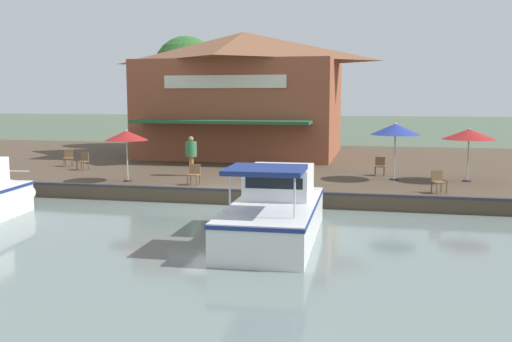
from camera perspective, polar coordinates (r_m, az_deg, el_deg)
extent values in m
plane|color=#4C5B47|center=(22.11, -3.62, -3.58)|extent=(220.00, 220.00, 0.00)
cube|color=#4C3D2D|center=(32.66, 1.64, 0.53)|extent=(22.00, 56.00, 0.60)
cube|color=#2D2D33|center=(22.09, -3.56, -1.88)|extent=(0.20, 50.40, 0.10)
cube|color=brown|center=(35.81, -1.23, 6.21)|extent=(9.11, 11.44, 5.73)
pyramid|color=brown|center=(35.93, -1.24, 12.27)|extent=(9.57, 12.01, 1.85)
cube|color=#235633|center=(30.54, -3.61, 4.93)|extent=(1.80, 9.73, 0.16)
cube|color=silver|center=(31.36, -3.21, 8.92)|extent=(0.08, 6.86, 0.70)
cylinder|color=#B7B7B7|center=(25.08, -12.76, 1.30)|extent=(0.06, 0.06, 2.04)
cylinder|color=#2D2D33|center=(25.20, -12.70, -0.94)|extent=(0.36, 0.36, 0.06)
cone|color=maroon|center=(25.00, -12.82, 3.49)|extent=(1.85, 1.85, 0.41)
cone|color=white|center=(25.00, -12.83, 3.53)|extent=(1.15, 1.15, 0.33)
sphere|color=white|center=(24.99, -12.84, 3.95)|extent=(0.08, 0.08, 0.08)
cylinder|color=#B7B7B7|center=(26.08, 20.44, 1.31)|extent=(0.06, 0.06, 2.10)
cylinder|color=#2D2D33|center=(26.20, 20.34, -0.91)|extent=(0.36, 0.36, 0.06)
cone|color=maroon|center=(26.00, 20.54, 3.47)|extent=(2.24, 2.24, 0.44)
cone|color=white|center=(26.00, 20.54, 3.51)|extent=(1.39, 1.39, 0.35)
sphere|color=white|center=(25.99, 20.56, 3.96)|extent=(0.08, 0.08, 0.08)
cylinder|color=#B7B7B7|center=(25.61, 13.70, 1.68)|extent=(0.06, 0.06, 2.30)
cylinder|color=#2D2D33|center=(25.74, 13.62, -0.80)|extent=(0.36, 0.36, 0.06)
cone|color=navy|center=(25.53, 13.77, 4.08)|extent=(2.15, 2.15, 0.48)
cone|color=white|center=(25.52, 13.78, 4.13)|extent=(1.34, 1.34, 0.39)
sphere|color=white|center=(25.51, 13.79, 4.62)|extent=(0.08, 0.08, 0.08)
cube|color=brown|center=(22.51, 18.52, -1.66)|extent=(0.05, 0.05, 0.42)
cube|color=brown|center=(22.32, 17.63, -1.70)|extent=(0.05, 0.05, 0.42)
cube|color=brown|center=(22.86, 18.04, -1.51)|extent=(0.05, 0.05, 0.42)
cube|color=brown|center=(22.67, 17.15, -1.55)|extent=(0.05, 0.05, 0.42)
cube|color=brown|center=(22.56, 17.85, -1.07)|extent=(0.58, 0.58, 0.05)
cube|color=brown|center=(22.70, 17.64, -0.44)|extent=(0.21, 0.42, 0.40)
cube|color=brown|center=(29.38, -16.84, 0.45)|extent=(0.04, 0.04, 0.42)
cube|color=brown|center=(29.61, -17.48, 0.47)|extent=(0.04, 0.04, 0.42)
cube|color=brown|center=(29.71, -16.40, 0.54)|extent=(0.04, 0.04, 0.42)
cube|color=brown|center=(29.93, -17.04, 0.56)|extent=(0.04, 0.04, 0.42)
cube|color=brown|center=(29.63, -16.96, 0.91)|extent=(0.48, 0.48, 0.05)
cube|color=brown|center=(29.77, -16.75, 1.38)|extent=(0.08, 0.44, 0.40)
cube|color=brown|center=(23.42, -5.96, -0.98)|extent=(0.04, 0.04, 0.42)
cube|color=brown|center=(23.56, -6.87, -0.94)|extent=(0.04, 0.04, 0.42)
cube|color=brown|center=(23.79, -5.63, -0.84)|extent=(0.04, 0.04, 0.42)
cube|color=brown|center=(23.93, -6.53, -0.81)|extent=(0.04, 0.04, 0.42)
cube|color=brown|center=(23.64, -6.26, -0.38)|extent=(0.45, 0.45, 0.05)
cube|color=brown|center=(23.80, -6.10, 0.22)|extent=(0.05, 0.44, 0.40)
cube|color=brown|center=(31.21, -17.99, 0.79)|extent=(0.05, 0.05, 0.42)
cube|color=brown|center=(31.30, -18.70, 0.78)|extent=(0.05, 0.05, 0.42)
cube|color=brown|center=(31.60, -17.84, 0.88)|extent=(0.05, 0.05, 0.42)
cube|color=brown|center=(31.69, -18.55, 0.86)|extent=(0.05, 0.05, 0.42)
cube|color=brown|center=(31.43, -18.28, 1.21)|extent=(0.56, 0.56, 0.05)
cube|color=brown|center=(31.60, -18.23, 1.66)|extent=(0.18, 0.43, 0.40)
cube|color=brown|center=(26.79, 12.66, -0.06)|extent=(0.04, 0.04, 0.42)
cube|color=brown|center=(26.82, 11.81, -0.03)|extent=(0.04, 0.04, 0.42)
cube|color=brown|center=(27.19, 12.71, 0.04)|extent=(0.04, 0.04, 0.42)
cube|color=brown|center=(27.21, 11.87, 0.07)|extent=(0.04, 0.04, 0.42)
cube|color=brown|center=(26.98, 12.27, 0.46)|extent=(0.47, 0.47, 0.05)
cube|color=brown|center=(27.15, 12.31, 0.98)|extent=(0.07, 0.44, 0.40)
cylinder|color=orange|center=(26.58, -6.57, 0.51)|extent=(0.13, 0.13, 0.88)
cylinder|color=orange|center=(26.42, -6.40, 0.47)|extent=(0.13, 0.13, 0.88)
cylinder|color=#337547|center=(26.42, -6.51, 2.19)|extent=(0.51, 0.51, 0.70)
sphere|color=#9E7051|center=(26.38, -6.52, 3.21)|extent=(0.24, 0.24, 0.24)
cube|color=white|center=(16.69, 1.81, -5.01)|extent=(6.23, 2.56, 1.08)
ellipsoid|color=white|center=(19.68, 3.19, -3.11)|extent=(2.24, 2.33, 1.08)
cube|color=navy|center=(16.59, 1.82, -3.46)|extent=(6.30, 2.61, 0.10)
cube|color=white|center=(17.56, 2.37, -1.06)|extent=(2.35, 1.98, 0.93)
cube|color=black|center=(16.44, 1.80, -1.22)|extent=(0.11, 1.68, 0.33)
cube|color=navy|center=(14.99, 0.98, 0.12)|extent=(2.00, 2.09, 0.13)
cylinder|color=silver|center=(14.38, 3.88, -2.51)|extent=(0.05, 0.05, 1.15)
cylinder|color=silver|center=(14.67, -2.63, -2.31)|extent=(0.05, 0.05, 1.15)
cylinder|color=silver|center=(23.37, -24.22, 0.02)|extent=(0.27, 2.29, 0.04)
cylinder|color=brown|center=(40.29, 2.54, 4.68)|extent=(0.47, 0.47, 3.39)
sphere|color=#285623|center=(40.26, 2.56, 8.93)|extent=(3.44, 3.44, 3.44)
sphere|color=#285623|center=(39.67, 1.65, 8.46)|extent=(2.41, 2.41, 2.41)
cylinder|color=brown|center=(42.32, -6.88, 5.06)|extent=(0.36, 0.36, 3.84)
sphere|color=#2D6028|center=(42.34, -6.96, 10.06)|extent=(4.74, 4.74, 4.74)
sphere|color=#2D6028|center=(41.66, -8.32, 9.43)|extent=(3.32, 3.32, 3.32)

